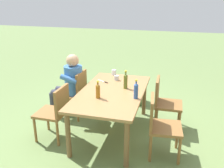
% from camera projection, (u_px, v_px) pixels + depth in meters
% --- Properties ---
extents(ground_plane, '(24.00, 24.00, 0.00)m').
position_uv_depth(ground_plane, '(112.00, 132.00, 4.13)').
color(ground_plane, '#6B844C').
extents(dining_table, '(1.74, 0.98, 0.73)m').
position_uv_depth(dining_table, '(112.00, 96.00, 3.91)').
color(dining_table, '#A37547').
rests_on(dining_table, ground_plane).
extents(chair_near_left, '(0.45, 0.45, 0.87)m').
position_uv_depth(chair_near_left, '(76.00, 92.00, 4.51)').
color(chair_near_left, olive).
rests_on(chair_near_left, ground_plane).
extents(chair_far_right, '(0.48, 0.48, 0.87)m').
position_uv_depth(chair_far_right, '(160.00, 124.00, 3.41)').
color(chair_far_right, olive).
rests_on(chair_far_right, ground_plane).
extents(chair_far_left, '(0.45, 0.45, 0.87)m').
position_uv_depth(chair_far_left, '(164.00, 101.00, 4.12)').
color(chair_far_left, olive).
rests_on(chair_far_left, ground_plane).
extents(chair_near_right, '(0.45, 0.45, 0.87)m').
position_uv_depth(chair_near_right, '(56.00, 110.00, 3.80)').
color(chair_near_right, olive).
rests_on(chair_near_right, ground_plane).
extents(person_in_white_shirt, '(0.47, 0.61, 1.18)m').
position_uv_depth(person_in_white_shirt, '(70.00, 82.00, 4.48)').
color(person_in_white_shirt, '#3D70B2').
rests_on(person_in_white_shirt, ground_plane).
extents(bottle_olive, '(0.06, 0.06, 0.30)m').
position_uv_depth(bottle_olive, '(126.00, 81.00, 3.95)').
color(bottle_olive, '#566623').
rests_on(bottle_olive, dining_table).
extents(bottle_blue, '(0.06, 0.06, 0.29)m').
position_uv_depth(bottle_blue, '(136.00, 90.00, 3.57)').
color(bottle_blue, '#2D56A3').
rests_on(bottle_blue, dining_table).
extents(bottle_amber, '(0.06, 0.06, 0.26)m').
position_uv_depth(bottle_amber, '(98.00, 91.00, 3.60)').
color(bottle_amber, '#996019').
rests_on(bottle_amber, dining_table).
extents(cup_steel, '(0.08, 0.08, 0.08)m').
position_uv_depth(cup_steel, '(116.00, 78.00, 4.36)').
color(cup_steel, '#B2B7BC').
rests_on(cup_steel, dining_table).
extents(cup_glass, '(0.08, 0.08, 0.10)m').
position_uv_depth(cup_glass, '(114.00, 72.00, 4.63)').
color(cup_glass, silver).
rests_on(cup_glass, dining_table).
extents(table_knife, '(0.14, 0.22, 0.01)m').
position_uv_depth(table_knife, '(104.00, 82.00, 4.29)').
color(table_knife, silver).
rests_on(table_knife, dining_table).
extents(backpack_by_near_side, '(0.33, 0.21, 0.39)m').
position_uv_depth(backpack_by_near_side, '(139.00, 94.00, 5.18)').
color(backpack_by_near_side, '#47663D').
rests_on(backpack_by_near_side, ground_plane).
extents(backpack_by_far_side, '(0.30, 0.20, 0.47)m').
position_uv_depth(backpack_by_far_side, '(109.00, 91.00, 5.27)').
color(backpack_by_far_side, '#47663D').
rests_on(backpack_by_far_side, ground_plane).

